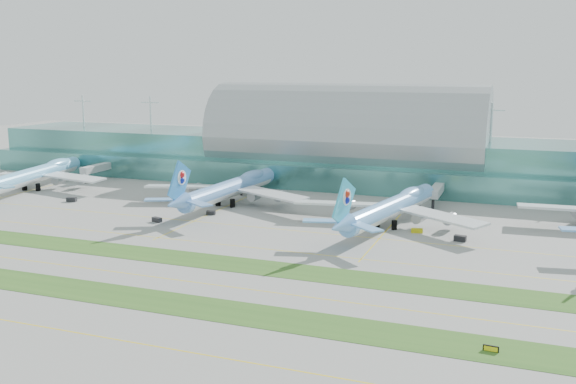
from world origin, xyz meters
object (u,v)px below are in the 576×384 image
at_px(airliner_a, 36,173).
at_px(taxiway_sign_east, 491,349).
at_px(terminal, 347,150).
at_px(airliner_c, 392,206).
at_px(airliner_b, 231,187).

height_order(airliner_a, taxiway_sign_east, airliner_a).
height_order(terminal, taxiway_sign_east, terminal).
bearing_deg(airliner_c, airliner_a, -171.78).
bearing_deg(airliner_c, airliner_b, -178.07).
distance_m(airliner_a, airliner_b, 89.36).
relative_size(terminal, airliner_b, 4.46).
xyz_separation_m(airliner_a, airliner_c, (151.66, -10.94, -0.22)).
xyz_separation_m(airliner_b, airliner_c, (62.30, -11.45, -0.15)).
height_order(terminal, airliner_a, terminal).
relative_size(terminal, airliner_a, 4.44).
xyz_separation_m(airliner_b, taxiway_sign_east, (97.83, -97.48, -5.87)).
xyz_separation_m(terminal, airliner_b, (-27.65, -60.22, -7.76)).
distance_m(terminal, airliner_b, 66.71).
relative_size(airliner_b, airliner_c, 1.03).
distance_m(airliner_b, taxiway_sign_east, 138.23).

